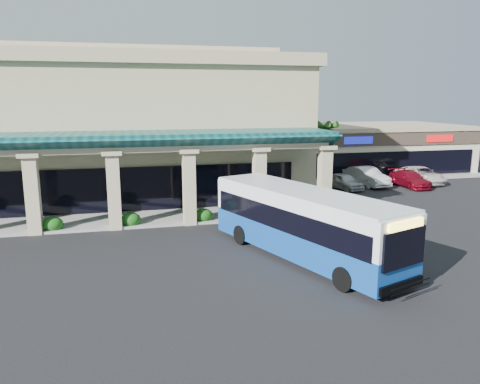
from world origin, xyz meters
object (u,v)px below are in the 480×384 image
object	(u,v)px
transit_bus	(303,225)
car_gray	(420,175)
pedestrian	(335,224)
car_red	(410,179)
car_silver	(344,181)
car_white	(366,176)

from	to	relation	value
transit_bus	car_gray	distance (m)	24.98
pedestrian	car_gray	bearing A→B (deg)	-16.88
car_red	pedestrian	bearing A→B (deg)	-134.92
transit_bus	car_silver	xyz separation A→B (m)	(10.03, 15.96, -1.01)
car_red	transit_bus	bearing A→B (deg)	-136.02
transit_bus	pedestrian	distance (m)	3.49
car_silver	car_gray	size ratio (longest dim) A/B	0.75
transit_bus	car_white	size ratio (longest dim) A/B	2.38
car_white	pedestrian	bearing A→B (deg)	-132.06
pedestrian	car_gray	size ratio (longest dim) A/B	0.37
car_silver	car_white	bearing A→B (deg)	9.53
transit_bus	pedestrian	world-z (taller)	transit_bus
car_red	car_white	bearing A→B (deg)	157.84
car_red	car_gray	world-z (taller)	car_gray
transit_bus	car_gray	size ratio (longest dim) A/B	2.25
pedestrian	car_gray	xyz separation A→B (m)	(15.55, 14.94, -0.24)
car_silver	car_red	distance (m)	6.20
pedestrian	car_white	distance (m)	17.98
car_silver	car_gray	bearing A→B (deg)	-4.52
pedestrian	car_white	size ratio (longest dim) A/B	0.39
car_white	transit_bus	bearing A→B (deg)	-134.97
car_white	car_red	world-z (taller)	car_white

